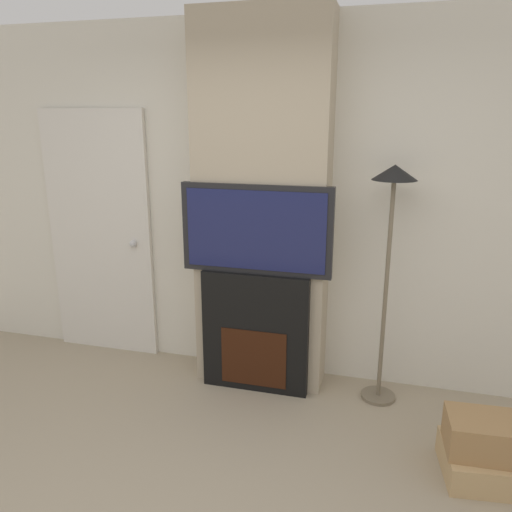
% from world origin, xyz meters
% --- Properties ---
extents(wall_back, '(6.00, 0.06, 2.70)m').
position_xyz_m(wall_back, '(0.00, 2.03, 1.35)').
color(wall_back, silver).
rests_on(wall_back, ground_plane).
extents(chimney_breast, '(0.96, 0.34, 2.70)m').
position_xyz_m(chimney_breast, '(0.00, 1.83, 1.35)').
color(chimney_breast, tan).
rests_on(chimney_breast, ground_plane).
extents(fireplace, '(0.80, 0.15, 0.92)m').
position_xyz_m(fireplace, '(0.00, 1.66, 0.45)').
color(fireplace, black).
rests_on(fireplace, ground_plane).
extents(television, '(1.08, 0.07, 0.64)m').
position_xyz_m(television, '(0.00, 1.66, 1.23)').
color(television, black).
rests_on(television, fireplace).
extents(floor_lamp, '(0.30, 0.30, 1.70)m').
position_xyz_m(floor_lamp, '(0.91, 1.75, 1.34)').
color(floor_lamp, '#726651').
rests_on(floor_lamp, ground_plane).
extents(box_stack, '(0.52, 0.47, 0.38)m').
position_xyz_m(box_stack, '(1.52, 1.05, 0.17)').
color(box_stack, tan).
rests_on(box_stack, ground_plane).
extents(entry_door, '(0.93, 0.09, 2.06)m').
position_xyz_m(entry_door, '(-1.45, 1.97, 1.03)').
color(entry_door, silver).
rests_on(entry_door, ground_plane).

